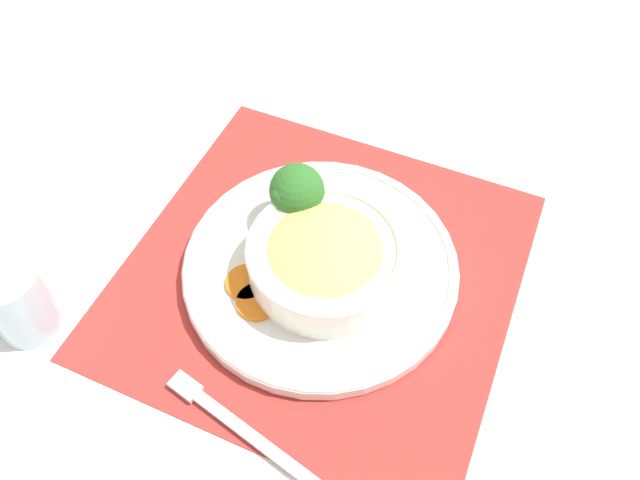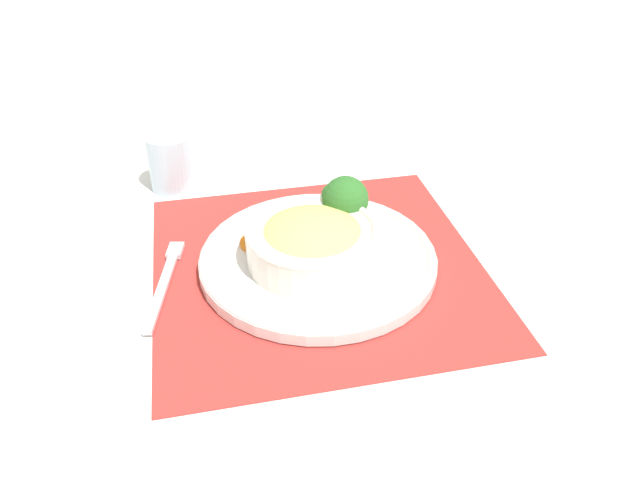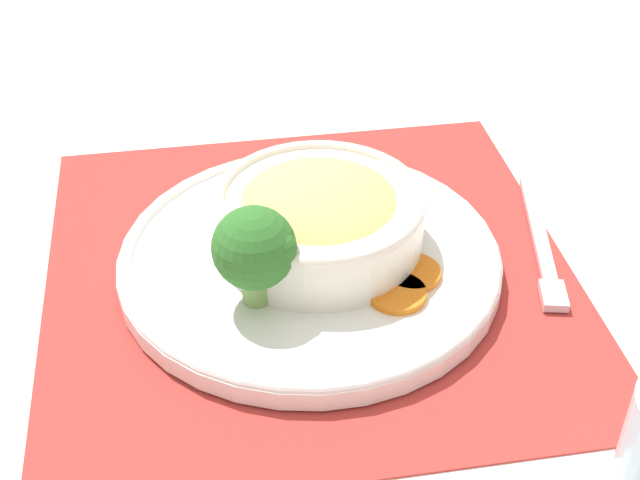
{
  "view_description": "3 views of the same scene",
  "coord_description": "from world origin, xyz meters",
  "px_view_note": "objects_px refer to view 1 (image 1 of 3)",
  "views": [
    {
      "loc": [
        -0.35,
        -0.19,
        0.61
      ],
      "look_at": [
        0.02,
        0.01,
        0.04
      ],
      "focal_mm": 35.0,
      "sensor_mm": 36.0,
      "label": 1
    },
    {
      "loc": [
        -0.08,
        -0.67,
        0.5
      ],
      "look_at": [
        0.0,
        -0.01,
        0.05
      ],
      "focal_mm": 35.0,
      "sensor_mm": 36.0,
      "label": 2
    },
    {
      "loc": [
        0.03,
        0.57,
        0.47
      ],
      "look_at": [
        -0.01,
        0.0,
        0.04
      ],
      "focal_mm": 50.0,
      "sensor_mm": 36.0,
      "label": 3
    }
  ],
  "objects_px": {
    "fork": "(227,418)",
    "broccoli_floret": "(297,191)",
    "water_glass": "(21,302)",
    "bowl": "(325,257)"
  },
  "relations": [
    {
      "from": "fork",
      "to": "broccoli_floret",
      "type": "bearing_deg",
      "value": 20.88
    },
    {
      "from": "broccoli_floret",
      "to": "water_glass",
      "type": "relative_size",
      "value": 0.9
    },
    {
      "from": "bowl",
      "to": "water_glass",
      "type": "xyz_separation_m",
      "value": [
        -0.2,
        0.26,
        -0.01
      ]
    },
    {
      "from": "bowl",
      "to": "fork",
      "type": "height_order",
      "value": "bowl"
    },
    {
      "from": "fork",
      "to": "water_glass",
      "type": "bearing_deg",
      "value": 99.18
    },
    {
      "from": "water_glass",
      "to": "fork",
      "type": "height_order",
      "value": "water_glass"
    },
    {
      "from": "bowl",
      "to": "broccoli_floret",
      "type": "distance_m",
      "value": 0.09
    },
    {
      "from": "bowl",
      "to": "fork",
      "type": "xyz_separation_m",
      "value": [
        -0.19,
        0.01,
        -0.04
      ]
    },
    {
      "from": "bowl",
      "to": "broccoli_floret",
      "type": "height_order",
      "value": "broccoli_floret"
    },
    {
      "from": "water_glass",
      "to": "fork",
      "type": "relative_size",
      "value": 0.5
    }
  ]
}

